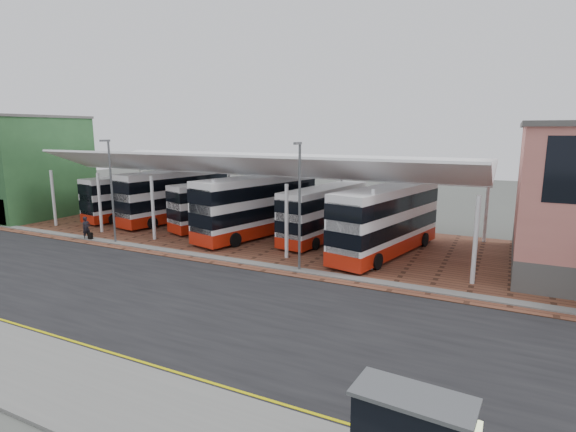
% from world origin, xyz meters
% --- Properties ---
extents(ground, '(140.00, 140.00, 0.00)m').
position_xyz_m(ground, '(0.00, 0.00, 0.00)').
color(ground, '#484B46').
extents(road, '(120.00, 14.00, 0.02)m').
position_xyz_m(road, '(0.00, -1.00, 0.01)').
color(road, black).
rests_on(road, ground).
extents(forecourt, '(72.00, 16.00, 0.06)m').
position_xyz_m(forecourt, '(2.00, 13.00, 0.03)').
color(forecourt, brown).
rests_on(forecourt, ground).
extents(sidewalk, '(120.00, 4.00, 0.14)m').
position_xyz_m(sidewalk, '(0.00, -9.00, 0.07)').
color(sidewalk, slate).
rests_on(sidewalk, ground).
extents(north_kerb, '(120.00, 0.80, 0.14)m').
position_xyz_m(north_kerb, '(0.00, 6.20, 0.07)').
color(north_kerb, slate).
rests_on(north_kerb, ground).
extents(yellow_line_near, '(120.00, 0.12, 0.01)m').
position_xyz_m(yellow_line_near, '(0.00, -7.00, 0.03)').
color(yellow_line_near, '#CCC305').
rests_on(yellow_line_near, road).
extents(yellow_line_far, '(120.00, 0.12, 0.01)m').
position_xyz_m(yellow_line_far, '(0.00, -6.70, 0.03)').
color(yellow_line_far, '#CCC305').
rests_on(yellow_line_far, road).
extents(canopy, '(37.00, 11.63, 7.07)m').
position_xyz_m(canopy, '(-6.00, 13.94, 5.80)').
color(canopy, white).
rests_on(canopy, ground).
extents(shop_green, '(6.40, 10.20, 10.22)m').
position_xyz_m(shop_green, '(-30.00, 10.97, 5.12)').
color(shop_green, '#2D5C2F').
rests_on(shop_green, ground).
extents(lamp_west, '(0.16, 0.90, 8.07)m').
position_xyz_m(lamp_west, '(-14.00, 6.27, 4.36)').
color(lamp_west, '#54575B').
rests_on(lamp_west, ground).
extents(lamp_east, '(0.16, 0.90, 8.07)m').
position_xyz_m(lamp_east, '(2.00, 6.27, 4.36)').
color(lamp_east, '#54575B').
rests_on(lamp_east, ground).
extents(bus_0, '(4.10, 10.61, 4.27)m').
position_xyz_m(bus_0, '(-20.42, 14.82, 2.18)').
color(bus_0, white).
rests_on(bus_0, forecourt).
extents(bus_1, '(4.71, 12.16, 4.89)m').
position_xyz_m(bus_1, '(-15.64, 15.34, 2.49)').
color(bus_1, white).
rests_on(bus_1, forecourt).
extents(bus_2, '(5.61, 10.26, 4.15)m').
position_xyz_m(bus_2, '(-9.70, 14.91, 2.12)').
color(bus_2, white).
rests_on(bus_2, forecourt).
extents(bus_3, '(5.65, 12.39, 4.98)m').
position_xyz_m(bus_3, '(-5.21, 13.41, 2.53)').
color(bus_3, white).
rests_on(bus_3, forecourt).
extents(bus_4, '(3.87, 10.56, 4.26)m').
position_xyz_m(bus_4, '(0.28, 14.71, 2.17)').
color(bus_4, white).
rests_on(bus_4, forecourt).
extents(bus_5, '(5.20, 12.02, 4.83)m').
position_xyz_m(bus_5, '(5.88, 12.55, 2.46)').
color(bus_5, white).
rests_on(bus_5, forecourt).
extents(pedestrian, '(0.50, 0.71, 1.86)m').
position_xyz_m(pedestrian, '(-16.95, 6.08, 0.99)').
color(pedestrian, black).
rests_on(pedestrian, forecourt).
extents(suitcase, '(0.35, 0.25, 0.60)m').
position_xyz_m(suitcase, '(-16.46, 6.00, 0.36)').
color(suitcase, black).
rests_on(suitcase, forecourt).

